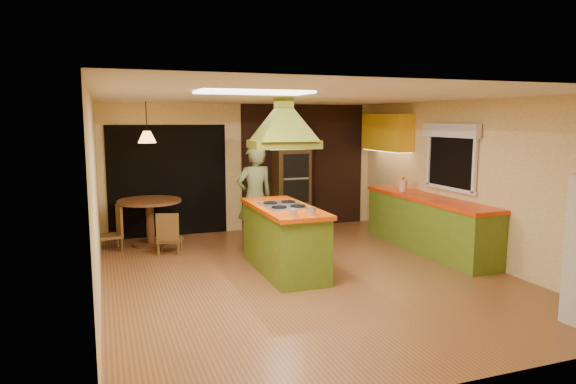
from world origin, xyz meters
name	(u,v)px	position (x,y,z in m)	size (l,w,h in m)	color
ground	(306,275)	(0.00, 0.00, 0.00)	(6.50, 6.50, 0.00)	#925730
room_walls	(306,188)	(0.00, 0.00, 1.25)	(5.50, 6.50, 6.50)	#F7E9B1
ceiling_plane	(307,97)	(0.00, 0.00, 2.50)	(6.50, 6.50, 0.00)	silver
brick_panel	(304,166)	(1.25, 3.23, 1.25)	(2.64, 0.03, 2.50)	#381E14
nook_opening	(168,181)	(-1.50, 3.23, 1.05)	(2.20, 0.03, 2.10)	black
right_counter	(428,223)	(2.45, 0.60, 0.46)	(0.62, 3.05, 0.92)	olive
upper_cabinets	(387,132)	(2.57, 2.20, 1.95)	(0.34, 1.40, 0.70)	yellow
window_right	(451,146)	(2.70, 0.40, 1.77)	(0.12, 1.35, 1.06)	black
fluor_panel	(254,92)	(-1.10, -1.20, 2.48)	(1.20, 0.60, 0.03)	white
kitchen_island	(284,238)	(-0.23, 0.30, 0.49)	(0.78, 1.94, 0.98)	olive
range_hood	(284,115)	(-0.23, 0.30, 2.25)	(0.98, 0.74, 0.78)	olive
man	(255,198)	(-0.28, 1.62, 0.89)	(0.65, 0.43, 1.78)	#4F582E
wall_oven	(291,180)	(0.86, 2.95, 1.01)	(0.69, 0.62, 2.03)	#4B3318
dining_table	(150,213)	(-1.91, 2.56, 0.57)	(1.09, 1.09, 0.81)	brown
chair_left	(108,228)	(-2.61, 2.46, 0.38)	(0.41, 0.41, 0.75)	brown
chair_near	(170,232)	(-1.66, 1.91, 0.35)	(0.38, 0.38, 0.70)	brown
pendant_lamp	(147,137)	(-1.91, 2.56, 1.90)	(0.31, 0.31, 0.20)	#FF9E3F
canister_large	(403,185)	(2.40, 1.30, 1.03)	(0.14, 0.14, 0.21)	#F8E8C8
canister_medium	(403,187)	(2.40, 1.31, 1.01)	(0.12, 0.12, 0.17)	#F9E7C8
canister_small	(403,187)	(2.40, 1.31, 0.99)	(0.11, 0.11, 0.15)	beige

